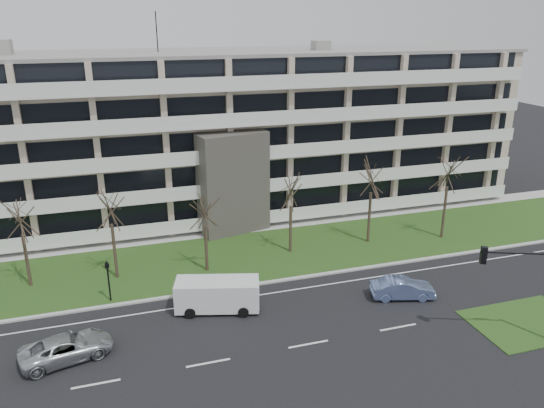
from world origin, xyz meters
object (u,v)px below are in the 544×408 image
object	(u,v)px
silver_pickup	(67,348)
traffic_signal	(538,282)
blue_sedan	(403,288)
white_van	(218,292)
pedestrian_signal	(108,276)

from	to	relation	value
silver_pickup	traffic_signal	size ratio (longest dim) A/B	0.81
blue_sedan	white_van	world-z (taller)	white_van
blue_sedan	white_van	distance (m)	12.58
blue_sedan	traffic_signal	bearing A→B (deg)	-133.07
silver_pickup	white_van	size ratio (longest dim) A/B	0.87
pedestrian_signal	traffic_signal	bearing A→B (deg)	-28.47
silver_pickup	blue_sedan	bearing A→B (deg)	-102.68
white_van	silver_pickup	bearing A→B (deg)	-148.34
silver_pickup	blue_sedan	xyz separation A→B (m)	(21.65, 0.41, 0.01)
pedestrian_signal	silver_pickup	bearing A→B (deg)	-113.09
silver_pickup	pedestrian_signal	bearing A→B (deg)	-36.45
blue_sedan	white_van	xyz separation A→B (m)	(-12.36, 2.24, 0.55)
white_van	traffic_signal	bearing A→B (deg)	-13.28
silver_pickup	blue_sedan	distance (m)	21.65
blue_sedan	traffic_signal	size ratio (longest dim) A/B	0.69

